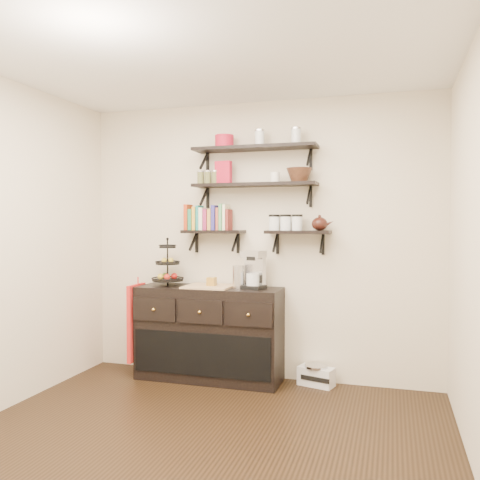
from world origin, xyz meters
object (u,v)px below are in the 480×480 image
at_px(radio, 316,375).
at_px(coffee_maker, 254,271).
at_px(sideboard, 209,333).
at_px(fruit_stand, 168,270).

bearing_deg(radio, coffee_maker, -155.89).
xyz_separation_m(sideboard, radio, (1.02, 0.11, -0.36)).
relative_size(sideboard, coffee_maker, 3.90).
xyz_separation_m(coffee_maker, radio, (0.58, 0.08, -0.98)).
distance_m(fruit_stand, coffee_maker, 0.88).
relative_size(fruit_stand, coffee_maker, 1.26).
distance_m(sideboard, radio, 1.09).
bearing_deg(fruit_stand, sideboard, -0.39).
bearing_deg(sideboard, coffee_maker, 3.14).
xyz_separation_m(sideboard, coffee_maker, (0.44, 0.02, 0.62)).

